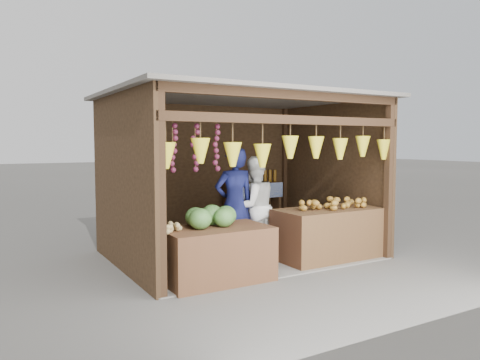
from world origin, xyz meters
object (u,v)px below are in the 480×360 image
Objects in this scene: man_standing at (234,204)px; vendor_seated at (146,210)px; woman_standing at (254,207)px; counter_right at (328,234)px; counter_left at (216,254)px.

man_standing reaches higher than vendor_seated.
woman_standing reaches higher than vendor_seated.
man_standing is 1.72× the size of vendor_seated.
man_standing is (-1.37, 0.67, 0.49)m from counter_right.
woman_standing is at bearing -163.82° from vendor_seated.
man_standing is at bearing 47.82° from counter_left.
vendor_seated is at bearing 110.39° from counter_left.
woman_standing is (1.17, 0.92, 0.46)m from counter_left.
vendor_seated reaches higher than counter_right.
counter_left is at bearing 38.00° from woman_standing.
counter_right is at bearing 159.09° from man_standing.
counter_left is at bearing 142.22° from vendor_seated.
man_standing reaches higher than counter_left.
counter_right is (2.12, 0.17, 0.04)m from counter_left.
counter_right is 1.60m from man_standing.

